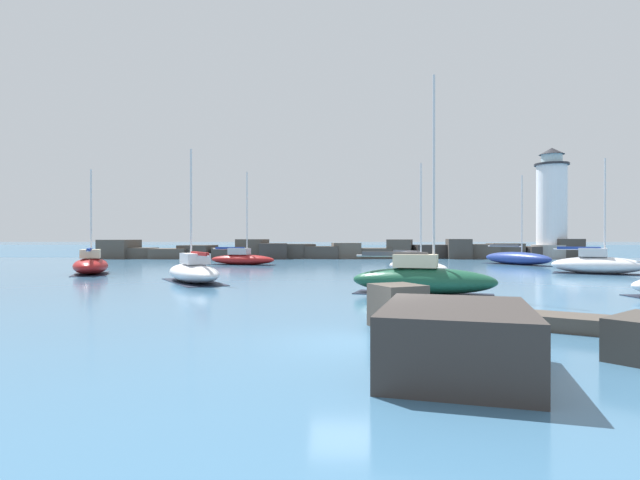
% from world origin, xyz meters
% --- Properties ---
extents(ground_plane, '(600.00, 600.00, 0.00)m').
position_xyz_m(ground_plane, '(0.00, 0.00, 0.00)').
color(ground_plane, '#3D6B8E').
extents(open_sea_beyond, '(400.00, 116.00, 0.01)m').
position_xyz_m(open_sea_beyond, '(0.00, 112.90, 0.00)').
color(open_sea_beyond, '#2D5B7F').
rests_on(open_sea_beyond, ground).
extents(breakwater_jetty, '(62.19, 6.93, 2.57)m').
position_xyz_m(breakwater_jetty, '(1.17, 52.85, 0.99)').
color(breakwater_jetty, '#4C443D').
rests_on(breakwater_jetty, ground).
extents(lighthouse, '(5.01, 5.01, 14.40)m').
position_xyz_m(lighthouse, '(28.28, 52.25, 6.28)').
color(lighthouse, gray).
rests_on(lighthouse, ground).
extents(foreground_rocks, '(8.25, 8.33, 1.37)m').
position_xyz_m(foreground_rocks, '(2.75, -1.69, 0.61)').
color(foreground_rocks, '#423D38').
rests_on(foreground_rocks, ground).
extents(sailboat_moored_0, '(5.67, 7.41, 8.25)m').
position_xyz_m(sailboat_moored_0, '(-9.03, 17.46, 0.66)').
color(sailboat_moored_0, white).
rests_on(sailboat_moored_0, ground).
extents(sailboat_moored_1, '(7.18, 3.87, 9.33)m').
position_xyz_m(sailboat_moored_1, '(-9.43, 36.99, 0.62)').
color(sailboat_moored_1, maroon).
rests_on(sailboat_moored_1, ground).
extents(sailboat_moored_2, '(7.19, 3.93, 10.56)m').
position_xyz_m(sailboat_moored_2, '(3.77, 11.25, 0.75)').
color(sailboat_moored_2, '#195138').
rests_on(sailboat_moored_2, ground).
extents(sailboat_moored_3, '(4.89, 6.38, 8.37)m').
position_xyz_m(sailboat_moored_3, '(5.99, 25.32, 0.60)').
color(sailboat_moored_3, white).
rests_on(sailboat_moored_3, ground).
extents(sailboat_moored_4, '(5.47, 7.97, 8.95)m').
position_xyz_m(sailboat_moored_4, '(18.26, 37.58, 0.67)').
color(sailboat_moored_4, navy).
rests_on(sailboat_moored_4, ground).
extents(sailboat_moored_5, '(6.77, 5.10, 8.70)m').
position_xyz_m(sailboat_moored_5, '(19.55, 25.01, 0.73)').
color(sailboat_moored_5, white).
rests_on(sailboat_moored_5, ground).
extents(sailboat_moored_6, '(4.20, 5.92, 7.89)m').
position_xyz_m(sailboat_moored_6, '(-18.53, 24.02, 0.70)').
color(sailboat_moored_6, maroon).
rests_on(sailboat_moored_6, ground).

